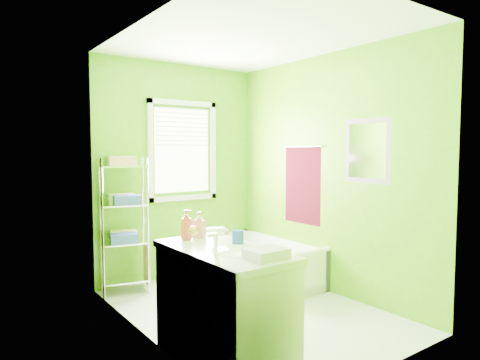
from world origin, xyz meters
TOP-DOWN VIEW (x-y plane):
  - ground at (0.00, 0.00)m, footprint 2.90×2.90m
  - room_envelope at (0.00, 0.00)m, footprint 2.14×2.94m
  - window at (0.05, 1.42)m, footprint 0.92×0.05m
  - door at (-1.04, -1.00)m, footprint 0.09×0.80m
  - right_wall_decor at (1.04, -0.02)m, footprint 0.04×1.48m
  - bathtub at (0.69, 0.64)m, footprint 0.72×1.54m
  - toilet at (0.15, 1.11)m, footprint 0.47×0.71m
  - vanity at (-0.77, -0.71)m, footprint 0.58×1.13m
  - wire_shelf_unit at (-0.77, 1.23)m, footprint 0.55×0.45m

SIDE VIEW (x-z plane):
  - ground at x=0.00m, z-range 0.00..0.00m
  - bathtub at x=0.69m, z-range -0.09..0.41m
  - toilet at x=0.15m, z-range 0.00..0.67m
  - vanity at x=-0.77m, z-range -0.09..1.00m
  - wire_shelf_unit at x=-0.77m, z-range 0.16..1.65m
  - door at x=-1.04m, z-range 0.00..2.00m
  - right_wall_decor at x=1.04m, z-range 0.74..1.91m
  - room_envelope at x=0.00m, z-range 0.24..2.86m
  - window at x=0.05m, z-range 1.00..2.22m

